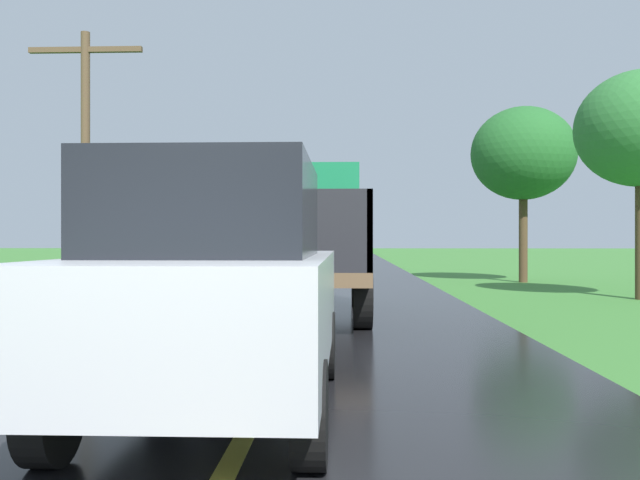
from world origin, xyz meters
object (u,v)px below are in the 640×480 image
banana_truck_near (303,236)px  roadside_tree_mid_right (523,154)px  utility_pole_roadside (85,152)px  following_car (219,285)px

banana_truck_near → roadside_tree_mid_right: (6.61, 9.61, 2.74)m
roadside_tree_mid_right → banana_truck_near: bearing=-124.5°
banana_truck_near → utility_pole_roadside: (-5.06, 2.29, 1.91)m
banana_truck_near → roadside_tree_mid_right: bearing=55.5°
roadside_tree_mid_right → following_car: size_ratio=1.40×
utility_pole_roadside → roadside_tree_mid_right: bearing=32.1°
roadside_tree_mid_right → following_car: (-6.78, -17.01, -3.14)m
utility_pole_roadside → following_car: size_ratio=1.48×
utility_pole_roadside → banana_truck_near: bearing=-24.4°
following_car → utility_pole_roadside: bearing=116.8°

